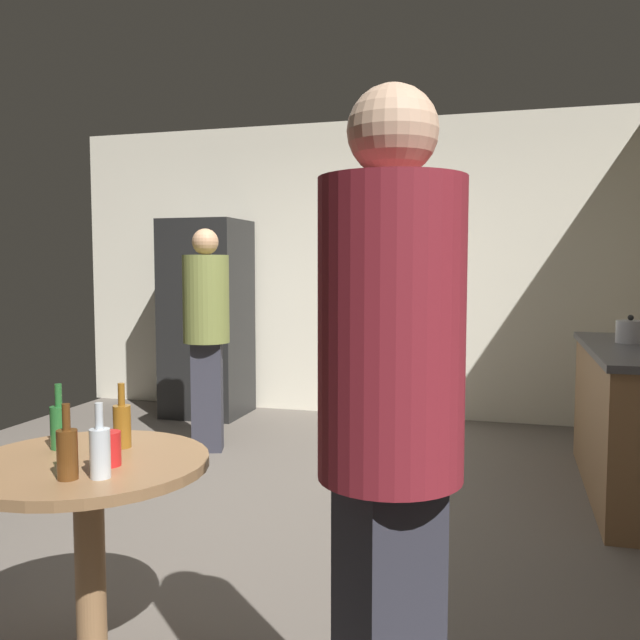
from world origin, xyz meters
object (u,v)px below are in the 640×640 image
at_px(beer_bottle_clear, 100,451).
at_px(person_in_maroon_shirt, 390,406).
at_px(kettle, 631,332).
at_px(person_in_olive_shirt, 206,322).
at_px(beer_bottle_green, 59,425).
at_px(foreground_table, 88,490).
at_px(beer_bottle_brown, 67,452).
at_px(plastic_cup_red, 108,449).
at_px(refrigerator, 207,318).
at_px(beer_bottle_amber, 122,424).

height_order(beer_bottle_clear, person_in_maroon_shirt, person_in_maroon_shirt).
height_order(kettle, person_in_olive_shirt, person_in_olive_shirt).
distance_m(kettle, beer_bottle_green, 3.39).
distance_m(foreground_table, beer_bottle_brown, 0.28).
bearing_deg(person_in_olive_shirt, beer_bottle_brown, -0.75).
bearing_deg(beer_bottle_green, plastic_cup_red, -24.71).
relative_size(foreground_table, plastic_cup_red, 7.27).
bearing_deg(kettle, person_in_olive_shirt, -179.87).
bearing_deg(kettle, foreground_table, -128.19).
height_order(kettle, person_in_maroon_shirt, person_in_maroon_shirt).
height_order(refrigerator, beer_bottle_green, refrigerator).
bearing_deg(person_in_olive_shirt, person_in_maroon_shirt, 14.20).
relative_size(beer_bottle_amber, beer_bottle_green, 1.00).
relative_size(beer_bottle_brown, plastic_cup_red, 2.09).
relative_size(kettle, foreground_table, 0.30).
bearing_deg(refrigerator, person_in_olive_shirt, -64.80).
relative_size(refrigerator, kettle, 7.38).
bearing_deg(refrigerator, beer_bottle_clear, -68.96).
distance_m(beer_bottle_brown, beer_bottle_green, 0.37).
xyz_separation_m(refrigerator, person_in_maroon_shirt, (2.43, -4.12, 0.15)).
bearing_deg(person_in_maroon_shirt, beer_bottle_clear, 30.76).
bearing_deg(beer_bottle_clear, beer_bottle_amber, 111.59).
xyz_separation_m(foreground_table, person_in_maroon_shirt, (1.08, -0.36, 0.42)).
bearing_deg(kettle, refrigerator, 161.62).
xyz_separation_m(person_in_maroon_shirt, person_in_olive_shirt, (-1.89, 2.98, -0.08)).
height_order(beer_bottle_brown, beer_bottle_green, same).
relative_size(beer_bottle_brown, person_in_maroon_shirt, 0.13).
bearing_deg(beer_bottle_amber, person_in_maroon_shirt, -26.52).
relative_size(beer_bottle_amber, person_in_maroon_shirt, 0.13).
bearing_deg(beer_bottle_brown, person_in_maroon_shirt, -9.20).
bearing_deg(beer_bottle_green, kettle, 48.61).
height_order(foreground_table, beer_bottle_clear, beer_bottle_clear).
relative_size(plastic_cup_red, person_in_maroon_shirt, 0.06).
distance_m(refrigerator, person_in_maroon_shirt, 4.79).
bearing_deg(person_in_maroon_shirt, beer_bottle_green, 23.44).
relative_size(foreground_table, beer_bottle_green, 3.48).
distance_m(kettle, person_in_olive_shirt, 2.88).
bearing_deg(plastic_cup_red, refrigerator, 110.99).
distance_m(refrigerator, person_in_olive_shirt, 1.26).
relative_size(beer_bottle_green, person_in_maroon_shirt, 0.13).
bearing_deg(plastic_cup_red, person_in_maroon_shirt, -18.15).
height_order(beer_bottle_amber, person_in_olive_shirt, person_in_olive_shirt).
distance_m(beer_bottle_amber, person_in_olive_shirt, 2.60).
bearing_deg(plastic_cup_red, beer_bottle_brown, -103.96).
bearing_deg(beer_bottle_clear, plastic_cup_red, 112.72).
distance_m(beer_bottle_green, beer_bottle_clear, 0.41).
relative_size(beer_bottle_clear, person_in_olive_shirt, 0.14).
bearing_deg(beer_bottle_clear, refrigerator, 111.04).
bearing_deg(foreground_table, person_in_olive_shirt, 107.24).
bearing_deg(beer_bottle_brown, beer_bottle_green, 130.52).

